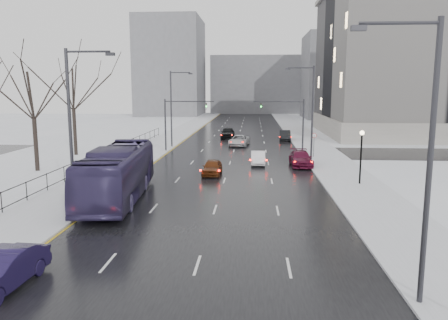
% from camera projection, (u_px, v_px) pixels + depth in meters
% --- Properties ---
extents(road, '(16.00, 150.00, 0.04)m').
position_uv_depth(road, '(237.00, 141.00, 65.44)').
color(road, black).
rests_on(road, ground).
extents(cross_road, '(130.00, 10.00, 0.04)m').
position_uv_depth(cross_road, '(233.00, 152.00, 53.62)').
color(cross_road, black).
rests_on(cross_road, ground).
extents(sidewalk_left, '(5.00, 150.00, 0.16)m').
position_uv_depth(sidewalk_left, '(168.00, 140.00, 66.12)').
color(sidewalk_left, silver).
rests_on(sidewalk_left, ground).
extents(sidewalk_right, '(5.00, 150.00, 0.16)m').
position_uv_depth(sidewalk_right, '(308.00, 141.00, 64.74)').
color(sidewalk_right, silver).
rests_on(sidewalk_right, ground).
extents(park_strip, '(14.00, 150.00, 0.12)m').
position_uv_depth(park_strip, '(107.00, 139.00, 66.75)').
color(park_strip, white).
rests_on(park_strip, ground).
extents(tree_park_d, '(8.75, 8.75, 12.50)m').
position_uv_depth(tree_park_d, '(38.00, 172.00, 41.01)').
color(tree_park_d, black).
rests_on(tree_park_d, ground).
extents(tree_park_e, '(9.45, 9.45, 13.50)m').
position_uv_depth(tree_park_e, '(76.00, 156.00, 50.88)').
color(tree_park_e, black).
rests_on(tree_park_e, ground).
extents(iron_fence, '(0.06, 70.00, 1.30)m').
position_uv_depth(iron_fence, '(69.00, 171.00, 36.61)').
color(iron_fence, black).
rests_on(iron_fence, sidewalk_left).
extents(streetlight_r_near, '(2.95, 0.25, 10.00)m').
position_uv_depth(streetlight_r_near, '(424.00, 151.00, 14.76)').
color(streetlight_r_near, '#2D2D33').
rests_on(streetlight_r_near, ground).
extents(streetlight_r_mid, '(2.95, 0.25, 10.00)m').
position_uv_depth(streetlight_r_mid, '(310.00, 110.00, 44.30)').
color(streetlight_r_mid, '#2D2D33').
rests_on(streetlight_r_mid, ground).
extents(streetlight_l_near, '(2.95, 0.25, 10.00)m').
position_uv_depth(streetlight_l_near, '(74.00, 124.00, 25.68)').
color(streetlight_l_near, '#2D2D33').
rests_on(streetlight_l_near, ground).
extents(streetlight_l_far, '(2.95, 0.25, 10.00)m').
position_uv_depth(streetlight_l_far, '(173.00, 105.00, 57.20)').
color(streetlight_l_far, '#2D2D33').
rests_on(streetlight_l_far, ground).
extents(lamppost_r_mid, '(0.36, 0.36, 4.28)m').
position_uv_depth(lamppost_r_mid, '(361.00, 149.00, 34.70)').
color(lamppost_r_mid, black).
rests_on(lamppost_r_mid, sidewalk_right).
extents(mast_signal_right, '(6.10, 0.33, 6.50)m').
position_uv_depth(mast_signal_right, '(294.00, 119.00, 52.48)').
color(mast_signal_right, '#2D2D33').
rests_on(mast_signal_right, ground).
extents(mast_signal_left, '(6.10, 0.33, 6.50)m').
position_uv_depth(mast_signal_left, '(174.00, 119.00, 53.45)').
color(mast_signal_left, '#2D2D33').
rests_on(mast_signal_left, ground).
extents(no_uturn_sign, '(0.60, 0.06, 2.70)m').
position_uv_depth(no_uturn_sign, '(314.00, 138.00, 48.71)').
color(no_uturn_sign, '#2D2D33').
rests_on(no_uturn_sign, sidewalk_right).
extents(civic_building, '(41.00, 31.00, 24.80)m').
position_uv_depth(civic_building, '(448.00, 68.00, 73.15)').
color(civic_building, gray).
rests_on(civic_building, ground).
extents(bldg_far_right, '(24.00, 20.00, 22.00)m').
position_uv_depth(bldg_far_right, '(350.00, 76.00, 115.99)').
color(bldg_far_right, slate).
rests_on(bldg_far_right, ground).
extents(bldg_far_left, '(18.00, 22.00, 28.00)m').
position_uv_depth(bldg_far_left, '(171.00, 67.00, 128.66)').
color(bldg_far_left, slate).
rests_on(bldg_far_left, ground).
extents(bldg_far_center, '(30.00, 18.00, 18.00)m').
position_uv_depth(bldg_far_center, '(259.00, 85.00, 142.52)').
color(bldg_far_center, slate).
rests_on(bldg_far_center, ground).
extents(sedan_left_near, '(1.92, 4.63, 1.49)m').
position_uv_depth(sedan_left_near, '(1.00, 271.00, 16.73)').
color(sedan_left_near, '#1B1238').
rests_on(sedan_left_near, road).
extents(bus, '(4.33, 13.54, 3.71)m').
position_uv_depth(bus, '(118.00, 173.00, 30.51)').
color(bus, '#352C56').
rests_on(bus, road).
extents(sedan_center_near, '(1.70, 4.06, 1.37)m').
position_uv_depth(sedan_center_near, '(212.00, 167.00, 39.29)').
color(sedan_center_near, '#5A290F').
rests_on(sedan_center_near, road).
extents(sedan_right_near, '(1.43, 4.08, 1.34)m').
position_uv_depth(sedan_right_near, '(258.00, 158.00, 44.71)').
color(sedan_right_near, white).
rests_on(sedan_right_near, road).
extents(sedan_right_cross, '(3.02, 5.44, 1.44)m').
position_uv_depth(sedan_right_cross, '(239.00, 140.00, 59.44)').
color(sedan_right_cross, '#BCBDC0').
rests_on(sedan_right_cross, road).
extents(sedan_right_far, '(2.16, 5.18, 1.50)m').
position_uv_depth(sedan_right_far, '(301.00, 159.00, 43.81)').
color(sedan_right_far, '#580F2A').
rests_on(sedan_right_far, road).
extents(sedan_center_far, '(2.08, 5.04, 1.71)m').
position_uv_depth(sedan_center_far, '(228.00, 133.00, 68.61)').
color(sedan_center_far, black).
rests_on(sedan_center_far, road).
extents(sedan_right_distant, '(1.78, 4.64, 1.51)m').
position_uv_depth(sedan_right_distant, '(285.00, 135.00, 65.61)').
color(sedan_right_distant, black).
rests_on(sedan_right_distant, road).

